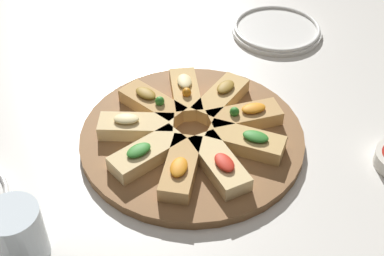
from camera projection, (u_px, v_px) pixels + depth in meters
name	position (u px, v px, depth m)	size (l,w,h in m)	color
ground_plane	(192.00, 141.00, 0.91)	(3.00, 3.00, 0.00)	silver
serving_board	(192.00, 137.00, 0.90)	(0.38, 0.38, 0.02)	brown
focaccia_slice_0	(246.00, 141.00, 0.86)	(0.13, 0.11, 0.03)	tan
focaccia_slice_1	(245.00, 117.00, 0.91)	(0.13, 0.06, 0.04)	tan
focaccia_slice_2	(221.00, 98.00, 0.95)	(0.12, 0.12, 0.03)	tan
focaccia_slice_3	(185.00, 93.00, 0.96)	(0.06, 0.13, 0.04)	tan
focaccia_slice_4	(152.00, 104.00, 0.94)	(0.11, 0.13, 0.04)	tan
focaccia_slice_5	(136.00, 126.00, 0.89)	(0.13, 0.08, 0.03)	#E5C689
focaccia_slice_6	(147.00, 153.00, 0.84)	(0.13, 0.10, 0.03)	#E5C689
focaccia_slice_7	(181.00, 168.00, 0.82)	(0.09, 0.13, 0.03)	tan
focaccia_slice_8	(219.00, 164.00, 0.83)	(0.08, 0.13, 0.03)	#E5C689
plate_right	(277.00, 29.00, 1.16)	(0.19, 0.19, 0.02)	white
water_glass	(17.00, 234.00, 0.71)	(0.07, 0.07, 0.09)	silver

